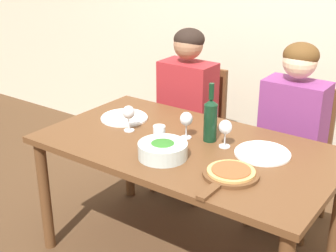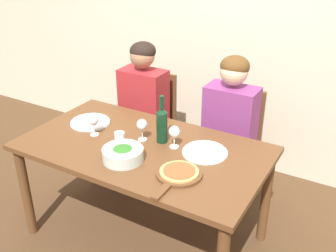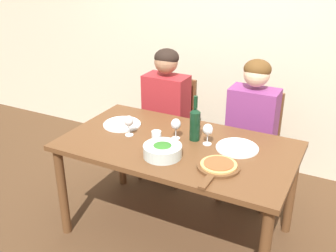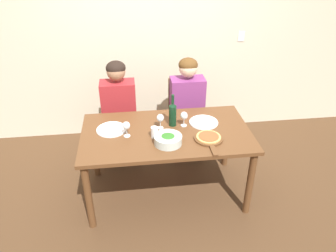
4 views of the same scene
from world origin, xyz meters
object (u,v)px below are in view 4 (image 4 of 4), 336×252
(chair_left, at_px, (120,118))
(person_man, at_px, (187,100))
(chair_right, at_px, (185,114))
(dinner_plate_left, at_px, (111,129))
(wine_glass_left, at_px, (126,126))
(water_tumbler, at_px, (154,132))
(person_woman, at_px, (119,104))
(wine_glass_right, at_px, (184,116))
(dinner_plate_right, at_px, (204,122))
(wine_bottle, at_px, (173,114))
(pizza_on_board, at_px, (209,138))
(broccoli_bowl, at_px, (168,140))
(wine_glass_centre, at_px, (160,119))

(chair_left, distance_m, person_man, 0.82)
(chair_right, bearing_deg, dinner_plate_left, -140.20)
(wine_glass_left, relative_size, water_tumbler, 1.44)
(person_woman, bearing_deg, person_man, 0.00)
(person_woman, height_order, wine_glass_right, person_woman)
(person_woman, bearing_deg, dinner_plate_right, -33.95)
(chair_right, distance_m, water_tumbler, 1.03)
(wine_bottle, distance_m, pizza_on_board, 0.43)
(chair_left, relative_size, pizza_on_board, 2.23)
(dinner_plate_right, bearing_deg, water_tumbler, -158.26)
(chair_left, relative_size, broccoli_bowl, 3.60)
(chair_left, relative_size, dinner_plate_left, 3.16)
(chair_right, relative_size, water_tumbler, 8.60)
(chair_left, bearing_deg, wine_bottle, -52.11)
(broccoli_bowl, bearing_deg, chair_left, 113.95)
(chair_right, xyz_separation_m, wine_glass_right, (-0.14, -0.70, 0.36))
(dinner_plate_right, bearing_deg, broccoli_bowl, -141.03)
(wine_glass_right, bearing_deg, chair_left, 131.98)
(chair_right, relative_size, dinner_plate_right, 3.16)
(wine_glass_left, relative_size, wine_glass_right, 1.00)
(dinner_plate_right, relative_size, wine_glass_left, 1.89)
(pizza_on_board, bearing_deg, wine_glass_right, 123.38)
(wine_glass_left, xyz_separation_m, wine_glass_right, (0.55, 0.12, 0.00))
(broccoli_bowl, bearing_deg, pizza_on_board, 2.05)
(chair_right, distance_m, wine_glass_left, 1.14)
(wine_bottle, distance_m, water_tumbler, 0.29)
(chair_right, xyz_separation_m, person_woman, (-0.78, -0.11, 0.24))
(dinner_plate_right, bearing_deg, chair_right, 95.19)
(person_woman, distance_m, person_man, 0.78)
(water_tumbler, bearing_deg, wine_glass_right, 29.87)
(person_woman, relative_size, person_man, 1.00)
(dinner_plate_left, bearing_deg, pizza_on_board, -17.77)
(pizza_on_board, bearing_deg, wine_bottle, 133.53)
(person_woman, bearing_deg, dinner_plate_left, -96.17)
(wine_glass_right, bearing_deg, person_man, 76.44)
(dinner_plate_left, distance_m, water_tumbler, 0.44)
(water_tumbler, bearing_deg, wine_glass_left, 168.83)
(person_man, relative_size, wine_bottle, 3.73)
(broccoli_bowl, bearing_deg, chair_right, 71.44)
(dinner_plate_right, xyz_separation_m, water_tumbler, (-0.50, -0.20, 0.04))
(chair_right, relative_size, person_man, 0.75)
(wine_bottle, bearing_deg, chair_left, 127.89)
(person_man, height_order, wine_glass_right, person_man)
(person_woman, xyz_separation_m, dinner_plate_left, (-0.06, -0.59, 0.03))
(chair_left, relative_size, person_man, 0.75)
(broccoli_bowl, height_order, water_tumbler, water_tumbler)
(person_man, bearing_deg, chair_left, 171.83)
(broccoli_bowl, distance_m, wine_glass_centre, 0.28)
(person_man, relative_size, wine_glass_left, 8.00)
(dinner_plate_right, distance_m, pizza_on_board, 0.31)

